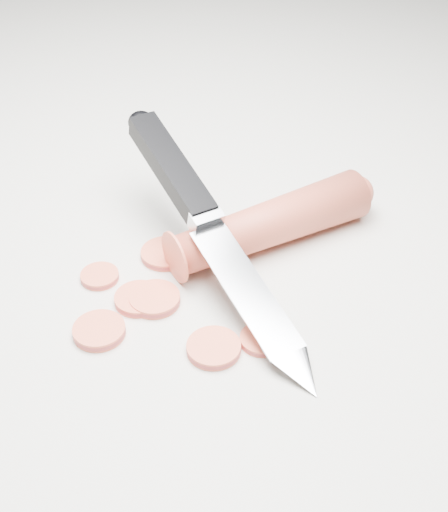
% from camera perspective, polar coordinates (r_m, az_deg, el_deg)
% --- Properties ---
extents(ground, '(2.40, 2.40, 0.00)m').
position_cam_1_polar(ground, '(0.59, -1.75, -0.06)').
color(ground, silver).
rests_on(ground, ground).
extents(carrot, '(0.14, 0.16, 0.04)m').
position_cam_1_polar(carrot, '(0.59, 3.73, 2.62)').
color(carrot, '#BF412D').
rests_on(carrot, ground).
extents(carrot_slice_0, '(0.04, 0.04, 0.01)m').
position_cam_1_polar(carrot_slice_0, '(0.54, -5.57, -3.45)').
color(carrot_slice_0, '#F25838').
rests_on(carrot_slice_0, ground).
extents(carrot_slice_1, '(0.03, 0.03, 0.01)m').
position_cam_1_polar(carrot_slice_1, '(0.57, -9.92, -1.60)').
color(carrot_slice_1, '#F25838').
rests_on(carrot_slice_1, ground).
extents(carrot_slice_2, '(0.04, 0.04, 0.01)m').
position_cam_1_polar(carrot_slice_2, '(0.55, -6.81, -3.42)').
color(carrot_slice_2, '#F25838').
rests_on(carrot_slice_2, ground).
extents(carrot_slice_3, '(0.03, 0.03, 0.01)m').
position_cam_1_polar(carrot_slice_3, '(0.51, 3.01, -6.68)').
color(carrot_slice_3, '#F25838').
rests_on(carrot_slice_3, ground).
extents(carrot_slice_4, '(0.04, 0.04, 0.01)m').
position_cam_1_polar(carrot_slice_4, '(0.51, -0.83, -7.36)').
color(carrot_slice_4, '#F25838').
rests_on(carrot_slice_4, ground).
extents(carrot_slice_5, '(0.04, 0.04, 0.01)m').
position_cam_1_polar(carrot_slice_5, '(0.59, -4.73, 0.19)').
color(carrot_slice_5, '#F25838').
rests_on(carrot_slice_5, ground).
extents(carrot_slice_6, '(0.04, 0.04, 0.01)m').
position_cam_1_polar(carrot_slice_6, '(0.53, -9.96, -5.90)').
color(carrot_slice_6, '#F25838').
rests_on(carrot_slice_6, ground).
extents(kitchen_knife, '(0.25, 0.20, 0.09)m').
position_cam_1_polar(kitchen_knife, '(0.54, -0.61, 1.92)').
color(kitchen_knife, '#B9BBC0').
rests_on(kitchen_knife, ground).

